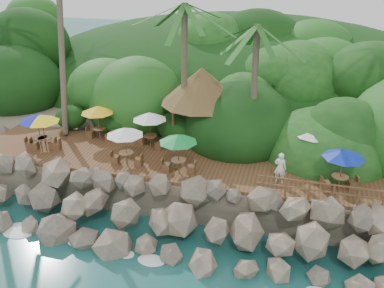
# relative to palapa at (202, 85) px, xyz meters

# --- Properties ---
(ground) EXTENTS (140.00, 140.00, 0.00)m
(ground) POSITION_rel_palapa_xyz_m (0.28, -9.28, -5.79)
(ground) COLOR #19514F
(ground) RESTS_ON ground
(land_base) EXTENTS (32.00, 25.20, 2.10)m
(land_base) POSITION_rel_palapa_xyz_m (0.28, 6.72, -4.74)
(land_base) COLOR gray
(land_base) RESTS_ON ground
(jungle_hill) EXTENTS (44.80, 28.00, 15.40)m
(jungle_hill) POSITION_rel_palapa_xyz_m (0.28, 14.22, -5.79)
(jungle_hill) COLOR #143811
(jungle_hill) RESTS_ON ground
(seawall) EXTENTS (29.00, 4.00, 2.30)m
(seawall) POSITION_rel_palapa_xyz_m (0.28, -7.28, -4.64)
(seawall) COLOR gray
(seawall) RESTS_ON ground
(terrace) EXTENTS (26.00, 5.00, 0.20)m
(terrace) POSITION_rel_palapa_xyz_m (0.28, -3.28, -3.59)
(terrace) COLOR brown
(terrace) RESTS_ON land_base
(jungle_foliage) EXTENTS (44.00, 16.00, 12.00)m
(jungle_foliage) POSITION_rel_palapa_xyz_m (0.28, 5.72, -5.79)
(jungle_foliage) COLOR #143811
(jungle_foliage) RESTS_ON ground
(foam_line) EXTENTS (25.20, 0.80, 0.06)m
(foam_line) POSITION_rel_palapa_xyz_m (0.28, -8.98, -5.76)
(foam_line) COLOR white
(foam_line) RESTS_ON ground
(palapa) EXTENTS (5.02, 5.02, 4.60)m
(palapa) POSITION_rel_palapa_xyz_m (0.00, 0.00, 0.00)
(palapa) COLOR brown
(palapa) RESTS_ON ground
(dining_clusters) EXTENTS (23.06, 4.92, 2.22)m
(dining_clusters) POSITION_rel_palapa_xyz_m (-0.29, -3.34, -1.65)
(dining_clusters) COLOR brown
(dining_clusters) RESTS_ON terrace
(railing) EXTENTS (7.20, 0.10, 1.00)m
(railing) POSITION_rel_palapa_xyz_m (7.79, -5.63, -2.88)
(railing) COLOR brown
(railing) RESTS_ON terrace
(waiter) EXTENTS (0.68, 0.51, 1.69)m
(waiter) POSITION_rel_palapa_xyz_m (5.21, -4.36, -2.64)
(waiter) COLOR white
(waiter) RESTS_ON terrace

